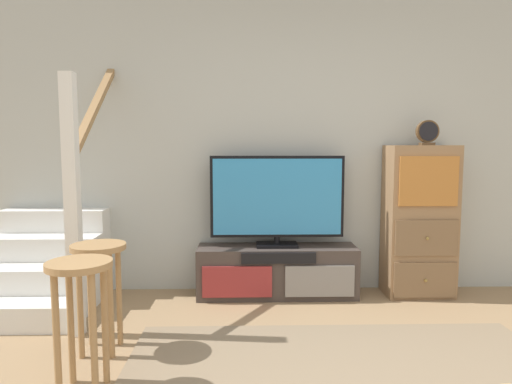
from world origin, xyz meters
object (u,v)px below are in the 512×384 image
Objects in this scene: television at (277,199)px; bar_stool_far at (99,272)px; desk_clock at (427,133)px; media_console at (277,271)px; bar_stool_near at (80,295)px; side_cabinet at (419,221)px.

television is 1.66× the size of bar_stool_far.
desk_clock is 2.85m from bar_stool_far.
bar_stool_far is at bearing -138.26° from television.
bar_stool_far reaches higher than media_console.
desk_clock is 3.01m from bar_stool_near.
television is at bearing 178.73° from desk_clock.
bar_stool_far is at bearing -157.22° from desk_clock.
bar_stool_far is (-2.49, -1.04, -0.91)m from desk_clock.
bar_stool_near is (-1.15, -1.55, -0.33)m from television.
side_cabinet reaches higher than bar_stool_far.
bar_stool_far is at bearing -156.62° from side_cabinet.
bar_stool_far is (-2.45, -1.06, -0.14)m from side_cabinet.
side_cabinet is 2.85m from bar_stool_near.
bar_stool_near is 1.02× the size of bar_stool_far.
desk_clock is (1.28, -0.00, 1.21)m from media_console.
television is 1.62× the size of bar_stool_near.
media_console is at bearing 179.79° from desk_clock.
television reaches higher than bar_stool_near.
side_cabinet is 0.77m from desk_clock.
side_cabinet reaches higher than bar_stool_near.
media_console is 1.62m from bar_stool_far.
desk_clock reaches higher than bar_stool_far.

